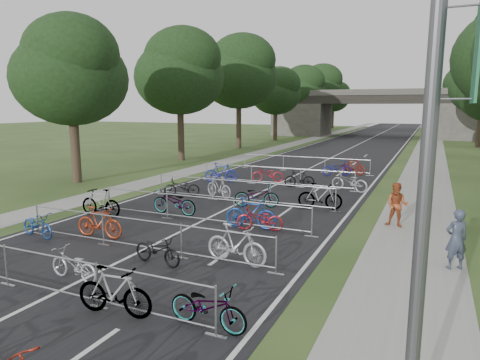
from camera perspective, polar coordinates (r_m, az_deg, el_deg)
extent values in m
cube|color=black|center=(54.34, 15.49, 4.58)|extent=(11.00, 140.00, 0.01)
cube|color=gray|center=(53.70, 23.96, 4.04)|extent=(3.00, 140.00, 0.01)
cube|color=gray|center=(55.99, 7.86, 4.99)|extent=(2.00, 140.00, 0.01)
cube|color=silver|center=(54.34, 15.49, 4.58)|extent=(0.12, 140.00, 0.00)
cube|color=#423F3B|center=(71.35, 8.28, 8.01)|extent=(8.00, 8.00, 5.00)
cube|color=#423F3B|center=(68.60, 27.20, 6.97)|extent=(8.00, 8.00, 5.00)
cube|color=black|center=(69.01, 17.70, 10.17)|extent=(30.00, 8.00, 1.20)
cube|color=#423F3B|center=(65.26, 17.34, 11.11)|extent=(30.00, 0.40, 0.90)
cube|color=#423F3B|center=(72.81, 18.11, 10.89)|extent=(30.00, 0.40, 0.90)
cylinder|color=#4C4C51|center=(5.53, 23.72, 2.57)|extent=(0.18, 0.18, 8.00)
cube|color=#1C623D|center=(5.54, 29.08, 14.65)|extent=(0.03, 0.65, 1.10)
cylinder|color=#33261C|center=(27.94, -21.11, 3.98)|extent=(0.56, 0.56, 4.20)
ellipsoid|color=black|center=(27.87, -21.64, 12.42)|extent=(6.72, 6.72, 5.51)
sphere|color=black|center=(27.20, -21.69, 15.35)|extent=(5.38, 5.38, 5.38)
sphere|color=black|center=(28.54, -21.52, 10.66)|extent=(4.37, 4.37, 4.37)
cylinder|color=#33261C|center=(37.30, -7.89, 6.25)|extent=(0.56, 0.56, 4.72)
ellipsoid|color=black|center=(37.31, -8.06, 13.36)|extent=(7.56, 7.56, 6.20)
sphere|color=black|center=(36.69, -7.73, 15.80)|extent=(6.05, 6.05, 6.05)
sphere|color=black|center=(37.95, -8.26, 11.87)|extent=(4.91, 4.91, 4.91)
cylinder|color=#33261C|center=(47.85, -0.17, 7.42)|extent=(0.56, 0.56, 5.25)
ellipsoid|color=black|center=(47.92, -0.17, 13.58)|extent=(8.40, 8.40, 6.89)
sphere|color=black|center=(47.36, 0.25, 15.66)|extent=(6.72, 6.72, 6.72)
sphere|color=black|center=(48.52, -0.47, 12.29)|extent=(5.46, 5.46, 5.46)
cylinder|color=#33261C|center=(58.99, 4.72, 7.33)|extent=(0.56, 0.56, 4.20)
ellipsoid|color=black|center=(58.96, 4.78, 11.33)|extent=(6.72, 6.72, 5.51)
sphere|color=black|center=(58.34, 5.19, 12.66)|extent=(5.38, 5.38, 5.38)
sphere|color=black|center=(59.59, 4.47, 10.51)|extent=(4.37, 4.37, 4.37)
cylinder|color=#33261C|center=(55.74, 29.31, 6.12)|extent=(0.56, 0.56, 4.48)
sphere|color=black|center=(56.16, 29.05, 9.74)|extent=(4.66, 4.66, 4.66)
cylinder|color=#33261C|center=(70.39, 8.05, 7.88)|extent=(0.56, 0.56, 4.72)
ellipsoid|color=black|center=(70.40, 8.14, 11.65)|extent=(7.56, 7.56, 6.20)
sphere|color=black|center=(69.82, 8.54, 12.89)|extent=(6.05, 6.05, 6.05)
sphere|color=black|center=(70.99, 7.84, 10.87)|extent=(4.91, 4.91, 4.91)
cylinder|color=#33261C|center=(67.69, 28.52, 6.89)|extent=(0.56, 0.56, 5.11)
ellipsoid|color=black|center=(67.72, 28.87, 11.11)|extent=(8.18, 8.18, 6.70)
sphere|color=black|center=(68.15, 28.34, 10.27)|extent=(5.31, 5.31, 5.31)
cylinder|color=#33261C|center=(81.96, 10.45, 8.25)|extent=(0.56, 0.56, 5.25)
ellipsoid|color=black|center=(82.00, 10.56, 11.85)|extent=(8.40, 8.40, 6.89)
sphere|color=black|center=(81.45, 10.94, 13.04)|extent=(6.72, 6.72, 6.72)
sphere|color=black|center=(82.57, 10.28, 11.11)|extent=(5.46, 5.46, 5.46)
cylinder|color=#33261C|center=(79.68, 27.90, 6.74)|extent=(0.56, 0.56, 3.85)
ellipsoid|color=black|center=(79.64, 28.12, 9.45)|extent=(6.16, 6.16, 5.05)
sphere|color=black|center=(79.21, 28.66, 10.30)|extent=(4.93, 4.93, 4.93)
sphere|color=black|center=(80.11, 27.70, 8.93)|extent=(4.00, 4.00, 4.00)
cylinder|color=#33261C|center=(93.66, 12.24, 8.05)|extent=(0.56, 0.56, 4.20)
ellipsoid|color=black|center=(93.64, 12.33, 10.56)|extent=(6.72, 6.72, 5.51)
sphere|color=black|center=(93.06, 12.67, 11.39)|extent=(5.38, 5.38, 5.38)
sphere|color=black|center=(94.22, 12.08, 10.06)|extent=(4.37, 4.37, 4.37)
cylinder|color=#33261C|center=(91.65, 27.50, 7.23)|extent=(0.56, 0.56, 4.48)
ellipsoid|color=black|center=(91.64, 27.72, 9.96)|extent=(7.17, 7.17, 5.88)
sphere|color=black|center=(91.21, 28.19, 10.84)|extent=(5.73, 5.73, 5.73)
sphere|color=black|center=(92.10, 27.34, 9.43)|extent=(4.66, 4.66, 4.66)
cylinder|color=#95989C|center=(11.52, -24.27, -9.12)|extent=(9.20, 0.04, 0.04)
cylinder|color=#95989C|center=(11.82, -23.97, -13.12)|extent=(9.20, 0.04, 0.04)
cylinder|color=#95989C|center=(12.83, -28.73, -9.93)|extent=(0.05, 0.05, 1.10)
cube|color=#95989C|center=(13.01, -28.53, -12.16)|extent=(0.50, 0.08, 0.03)
cylinder|color=#95989C|center=(10.65, -18.45, -13.18)|extent=(0.05, 0.05, 1.10)
cube|color=#95989C|center=(10.86, -18.29, -15.78)|extent=(0.50, 0.08, 0.03)
cylinder|color=#95989C|center=(9.00, -3.25, -17.08)|extent=(0.05, 0.05, 1.10)
cube|color=#95989C|center=(9.25, -3.21, -20.04)|extent=(0.50, 0.08, 0.03)
cylinder|color=#95989C|center=(14.03, -13.21, -5.19)|extent=(9.20, 0.04, 0.04)
cylinder|color=#95989C|center=(14.28, -13.07, -8.56)|extent=(9.20, 0.04, 0.04)
cylinder|color=#95989C|center=(17.28, -25.39, -4.77)|extent=(0.05, 0.05, 1.10)
cube|color=#95989C|center=(17.42, -25.26, -6.48)|extent=(0.50, 0.08, 0.03)
cylinder|color=#95989C|center=(15.12, -17.78, -6.28)|extent=(0.05, 0.05, 1.10)
cube|color=#95989C|center=(15.27, -17.67, -8.21)|extent=(0.50, 0.08, 0.03)
cylinder|color=#95989C|center=(13.32, -7.83, -8.07)|extent=(0.05, 0.05, 1.10)
cube|color=#95989C|center=(13.49, -7.77, -10.23)|extent=(0.50, 0.08, 0.03)
cylinder|color=#95989C|center=(12.04, 4.82, -9.97)|extent=(0.05, 0.05, 1.10)
cube|color=#95989C|center=(12.23, 4.79, -12.33)|extent=(0.50, 0.08, 0.03)
cylinder|color=#95989C|center=(17.11, -5.46, -2.27)|extent=(9.20, 0.04, 0.04)
cylinder|color=#95989C|center=(17.31, -5.41, -5.09)|extent=(9.20, 0.04, 0.04)
cylinder|color=#95989C|center=(19.86, -17.04, -2.45)|extent=(0.05, 0.05, 1.10)
cube|color=#95989C|center=(19.98, -16.97, -3.95)|extent=(0.50, 0.08, 0.03)
cylinder|color=#95989C|center=(18.01, -9.68, -3.39)|extent=(0.05, 0.05, 1.10)
cube|color=#95989C|center=(18.14, -9.63, -5.03)|extent=(0.50, 0.08, 0.03)
cylinder|color=#95989C|center=(16.53, -0.79, -4.44)|extent=(0.05, 0.05, 1.10)
cube|color=#95989C|center=(16.67, -0.79, -6.22)|extent=(0.50, 0.08, 0.03)
cylinder|color=#95989C|center=(15.52, 9.56, -5.53)|extent=(0.05, 0.05, 1.10)
cube|color=#95989C|center=(15.67, 9.50, -7.42)|extent=(0.50, 0.08, 0.03)
cylinder|color=#95989C|center=(20.61, 0.07, -0.16)|extent=(9.20, 0.04, 0.04)
cylinder|color=#95989C|center=(20.77, 0.07, -2.53)|extent=(9.20, 0.04, 0.04)
cylinder|color=#95989C|center=(22.94, -10.46, -0.57)|extent=(0.05, 0.05, 1.10)
cube|color=#95989C|center=(23.04, -10.42, -1.88)|extent=(0.50, 0.08, 0.03)
cylinder|color=#95989C|center=(21.36, -3.68, -1.19)|extent=(0.05, 0.05, 1.10)
cube|color=#95989C|center=(21.47, -3.67, -2.59)|extent=(0.50, 0.08, 0.03)
cylinder|color=#95989C|center=(20.13, 4.05, -1.88)|extent=(0.05, 0.05, 1.10)
cube|color=#95989C|center=(20.24, 4.03, -3.36)|extent=(0.50, 0.08, 0.03)
cylinder|color=#95989C|center=(19.31, 12.62, -2.59)|extent=(0.05, 0.05, 1.10)
cube|color=#95989C|center=(19.43, 12.57, -4.14)|extent=(0.50, 0.08, 0.03)
cylinder|color=#95989C|center=(25.19, 4.76, 1.63)|extent=(9.20, 0.04, 0.04)
cylinder|color=#95989C|center=(25.33, 4.73, -0.32)|extent=(9.20, 0.04, 0.04)
cylinder|color=#95989C|center=(27.14, -4.45, 1.16)|extent=(0.05, 0.05, 1.10)
cube|color=#95989C|center=(27.22, -4.43, 0.04)|extent=(0.50, 0.08, 0.03)
cylinder|color=#95989C|center=(25.81, 1.53, 0.74)|extent=(0.05, 0.05, 1.10)
cube|color=#95989C|center=(25.90, 1.53, -0.43)|extent=(0.50, 0.08, 0.03)
cylinder|color=#95989C|center=(24.80, 8.08, 0.27)|extent=(0.05, 0.05, 1.10)
cube|color=#95989C|center=(24.90, 8.05, -0.94)|extent=(0.50, 0.08, 0.03)
cylinder|color=#95989C|center=(24.14, 15.07, -0.23)|extent=(0.05, 0.05, 1.10)
cube|color=#95989C|center=(24.24, 15.02, -1.48)|extent=(0.50, 0.08, 0.03)
cylinder|color=#95989C|center=(30.86, 8.51, 3.06)|extent=(9.20, 0.04, 0.04)
cylinder|color=#95989C|center=(30.98, 8.47, 1.46)|extent=(9.20, 0.04, 0.04)
cylinder|color=#95989C|center=(32.47, 0.66, 2.61)|extent=(0.05, 0.05, 1.10)
cube|color=#95989C|center=(32.54, 0.66, 1.68)|extent=(0.50, 0.08, 0.03)
cylinder|color=#95989C|center=(31.37, 5.80, 2.31)|extent=(0.05, 0.05, 1.10)
cube|color=#95989C|center=(31.45, 5.78, 1.34)|extent=(0.50, 0.08, 0.03)
cylinder|color=#95989C|center=(30.55, 11.26, 1.97)|extent=(0.05, 0.05, 1.10)
cube|color=#95989C|center=(30.62, 11.22, 0.97)|extent=(0.50, 0.08, 0.03)
cylinder|color=#95989C|center=(30.01, 16.96, 1.59)|extent=(0.05, 0.05, 1.10)
cube|color=#95989C|center=(30.09, 16.91, 0.58)|extent=(0.50, 0.08, 0.03)
imported|color=#B5B5BD|center=(12.44, -21.34, -10.52)|extent=(1.72, 0.71, 0.88)
imported|color=#95989C|center=(10.17, -16.41, -14.10)|extent=(1.93, 0.73, 1.13)
imported|color=#95989C|center=(9.33, -4.29, -16.50)|extent=(1.89, 0.76, 0.97)
imported|color=navy|center=(16.92, -25.38, -5.43)|extent=(1.77, 0.86, 0.89)
imported|color=#983216|center=(15.94, -18.25, -5.43)|extent=(1.91, 0.67, 1.13)
imported|color=black|center=(12.97, -10.94, -9.14)|extent=(1.77, 0.82, 0.89)
imported|color=#ADACB4|center=(12.67, -0.50, -8.64)|extent=(2.07, 0.80, 1.21)
imported|color=#95989C|center=(19.03, -18.09, -2.90)|extent=(1.99, 0.64, 1.18)
imported|color=#95989C|center=(18.57, -8.79, -2.94)|extent=(2.13, 0.76, 1.11)
imported|color=navy|center=(16.26, 1.44, -4.49)|extent=(2.06, 0.79, 1.21)
imported|color=maroon|center=(16.08, 2.63, -5.19)|extent=(1.85, 1.01, 0.92)
imported|color=black|center=(22.33, -7.77, -0.96)|extent=(1.91, 1.39, 0.96)
imported|color=#97979E|center=(21.79, -2.85, -0.93)|extent=(1.92, 1.24, 1.12)
imported|color=#95989C|center=(19.75, 2.22, -2.12)|extent=(2.17, 1.30, 1.08)
imported|color=#95989C|center=(19.66, 10.63, -2.16)|extent=(2.05, 0.82, 1.19)
imported|color=#1B2797|center=(26.25, -2.55, 0.99)|extent=(2.06, 1.19, 1.19)
imported|color=maroon|center=(26.29, 3.71, 0.78)|extent=(2.03, 1.16, 1.01)
imported|color=black|center=(24.78, 7.92, 0.19)|extent=(1.78, 0.98, 1.03)
imported|color=#98999F|center=(24.13, 14.35, -0.20)|extent=(2.23, 1.29, 1.11)
imported|color=navy|center=(29.34, 12.77, 1.54)|extent=(2.07, 1.61, 1.05)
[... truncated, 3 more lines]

